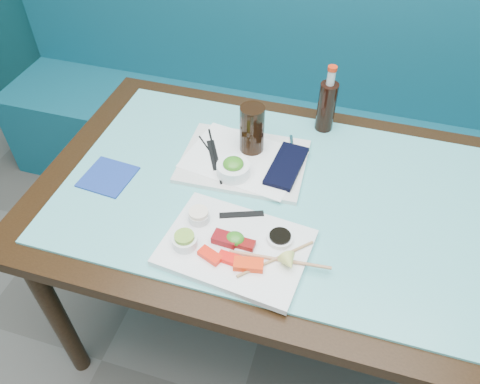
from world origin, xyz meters
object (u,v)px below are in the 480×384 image
(cola_glass, at_px, (252,129))
(seaweed_bowl, at_px, (233,170))
(cola_bottle_body, at_px, (326,107))
(blue_napkin, at_px, (108,177))
(sashimi_plate, at_px, (236,248))
(dining_table, at_px, (272,212))
(serving_tray, at_px, (244,161))
(booth_bench, at_px, (312,127))

(cola_glass, bearing_deg, seaweed_bowl, -98.75)
(cola_glass, height_order, cola_bottle_body, same)
(cola_glass, height_order, blue_napkin, cola_glass)
(sashimi_plate, bearing_deg, dining_table, 85.88)
(cola_glass, relative_size, blue_napkin, 1.11)
(blue_napkin, bearing_deg, cola_glass, 31.65)
(serving_tray, distance_m, seaweed_bowl, 0.08)
(dining_table, distance_m, sashimi_plate, 0.26)
(cola_glass, xyz_separation_m, cola_bottle_body, (0.20, 0.19, -0.01))
(seaweed_bowl, bearing_deg, blue_napkin, -163.71)
(sashimi_plate, xyz_separation_m, cola_bottle_body, (0.13, 0.58, 0.08))
(serving_tray, bearing_deg, dining_table, -40.63)
(dining_table, bearing_deg, cola_glass, 126.21)
(serving_tray, relative_size, cola_glass, 2.42)
(cola_bottle_body, height_order, blue_napkin, cola_bottle_body)
(cola_glass, bearing_deg, dining_table, -53.79)
(booth_bench, relative_size, cola_glass, 19.18)
(sashimi_plate, height_order, cola_bottle_body, cola_bottle_body)
(booth_bench, height_order, serving_tray, booth_bench)
(booth_bench, height_order, blue_napkin, booth_bench)
(booth_bench, distance_m, sashimi_plate, 1.15)
(seaweed_bowl, distance_m, blue_napkin, 0.38)
(cola_glass, xyz_separation_m, blue_napkin, (-0.38, -0.24, -0.09))
(serving_tray, distance_m, blue_napkin, 0.41)
(serving_tray, relative_size, blue_napkin, 2.68)
(seaweed_bowl, bearing_deg, booth_bench, 81.09)
(seaweed_bowl, height_order, blue_napkin, seaweed_bowl)
(serving_tray, relative_size, cola_bottle_body, 2.23)
(booth_bench, distance_m, seaweed_bowl, 0.93)
(serving_tray, xyz_separation_m, cola_glass, (0.01, 0.05, 0.09))
(seaweed_bowl, bearing_deg, serving_tray, 82.41)
(booth_bench, bearing_deg, blue_napkin, -117.94)
(cola_bottle_body, bearing_deg, booth_bench, 100.15)
(booth_bench, height_order, sashimi_plate, booth_bench)
(blue_napkin, bearing_deg, serving_tray, 25.89)
(serving_tray, distance_m, cola_bottle_body, 0.33)
(sashimi_plate, height_order, serving_tray, sashimi_plate)
(booth_bench, height_order, cola_glass, booth_bench)
(serving_tray, relative_size, seaweed_bowl, 3.81)
(seaweed_bowl, distance_m, cola_bottle_body, 0.39)
(sashimi_plate, bearing_deg, cola_bottle_body, 83.24)
(seaweed_bowl, xyz_separation_m, cola_glass, (0.02, 0.13, 0.06))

